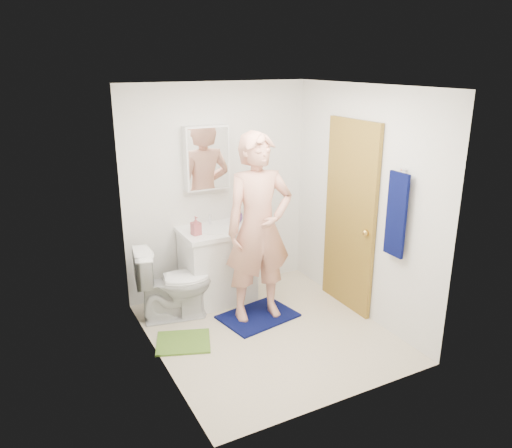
{
  "coord_description": "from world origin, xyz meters",
  "views": [
    {
      "loc": [
        -2.16,
        -3.87,
        2.61
      ],
      "look_at": [
        -0.01,
        0.25,
        1.08
      ],
      "focal_mm": 35.0,
      "sensor_mm": 36.0,
      "label": 1
    }
  ],
  "objects_px": {
    "towel": "(396,215)",
    "soap_dispenser": "(196,226)",
    "vanity_cabinet": "(218,267)",
    "medicine_cabinet": "(207,158)",
    "man": "(259,228)",
    "toothbrush_cup": "(237,218)",
    "toilet": "(174,283)"
  },
  "relations": [
    {
      "from": "soap_dispenser",
      "to": "man",
      "type": "relative_size",
      "value": 0.1
    },
    {
      "from": "medicine_cabinet",
      "to": "vanity_cabinet",
      "type": "bearing_deg",
      "value": -90.0
    },
    {
      "from": "toothbrush_cup",
      "to": "toilet",
      "type": "bearing_deg",
      "value": -161.94
    },
    {
      "from": "towel",
      "to": "toilet",
      "type": "relative_size",
      "value": 1.01
    },
    {
      "from": "vanity_cabinet",
      "to": "toothbrush_cup",
      "type": "distance_m",
      "value": 0.59
    },
    {
      "from": "soap_dispenser",
      "to": "toothbrush_cup",
      "type": "distance_m",
      "value": 0.6
    },
    {
      "from": "vanity_cabinet",
      "to": "soap_dispenser",
      "type": "bearing_deg",
      "value": -164.12
    },
    {
      "from": "medicine_cabinet",
      "to": "toilet",
      "type": "xyz_separation_m",
      "value": [
        -0.58,
        -0.4,
        -1.2
      ]
    },
    {
      "from": "vanity_cabinet",
      "to": "medicine_cabinet",
      "type": "distance_m",
      "value": 1.22
    },
    {
      "from": "toothbrush_cup",
      "to": "man",
      "type": "distance_m",
      "value": 0.7
    },
    {
      "from": "towel",
      "to": "toilet",
      "type": "bearing_deg",
      "value": 143.29
    },
    {
      "from": "soap_dispenser",
      "to": "vanity_cabinet",
      "type": "bearing_deg",
      "value": 15.88
    },
    {
      "from": "toilet",
      "to": "soap_dispenser",
      "type": "height_order",
      "value": "soap_dispenser"
    },
    {
      "from": "towel",
      "to": "soap_dispenser",
      "type": "height_order",
      "value": "towel"
    },
    {
      "from": "towel",
      "to": "toothbrush_cup",
      "type": "xyz_separation_m",
      "value": [
        -0.88,
        1.59,
        -0.35
      ]
    },
    {
      "from": "vanity_cabinet",
      "to": "medicine_cabinet",
      "type": "bearing_deg",
      "value": 90.0
    },
    {
      "from": "soap_dispenser",
      "to": "man",
      "type": "xyz_separation_m",
      "value": [
        0.49,
        -0.5,
        0.04
      ]
    },
    {
      "from": "medicine_cabinet",
      "to": "soap_dispenser",
      "type": "bearing_deg",
      "value": -131.48
    },
    {
      "from": "medicine_cabinet",
      "to": "soap_dispenser",
      "type": "height_order",
      "value": "medicine_cabinet"
    },
    {
      "from": "towel",
      "to": "toothbrush_cup",
      "type": "distance_m",
      "value": 1.85
    },
    {
      "from": "toilet",
      "to": "soap_dispenser",
      "type": "xyz_separation_m",
      "value": [
        0.31,
        0.1,
        0.55
      ]
    },
    {
      "from": "vanity_cabinet",
      "to": "man",
      "type": "height_order",
      "value": "man"
    },
    {
      "from": "vanity_cabinet",
      "to": "toothbrush_cup",
      "type": "xyz_separation_m",
      "value": [
        0.3,
        0.11,
        0.5
      ]
    },
    {
      "from": "towel",
      "to": "soap_dispenser",
      "type": "distance_m",
      "value": 2.04
    },
    {
      "from": "towel",
      "to": "man",
      "type": "distance_m",
      "value": 1.35
    },
    {
      "from": "medicine_cabinet",
      "to": "towel",
      "type": "bearing_deg",
      "value": -55.39
    },
    {
      "from": "soap_dispenser",
      "to": "medicine_cabinet",
      "type": "bearing_deg",
      "value": 48.52
    },
    {
      "from": "medicine_cabinet",
      "to": "toothbrush_cup",
      "type": "distance_m",
      "value": 0.77
    },
    {
      "from": "toothbrush_cup",
      "to": "man",
      "type": "relative_size",
      "value": 0.07
    },
    {
      "from": "medicine_cabinet",
      "to": "towel",
      "type": "xyz_separation_m",
      "value": [
        1.18,
        -1.71,
        -0.35
      ]
    },
    {
      "from": "toilet",
      "to": "toothbrush_cup",
      "type": "xyz_separation_m",
      "value": [
        0.88,
        0.29,
        0.51
      ]
    },
    {
      "from": "toilet",
      "to": "soap_dispenser",
      "type": "bearing_deg",
      "value": -61.69
    }
  ]
}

